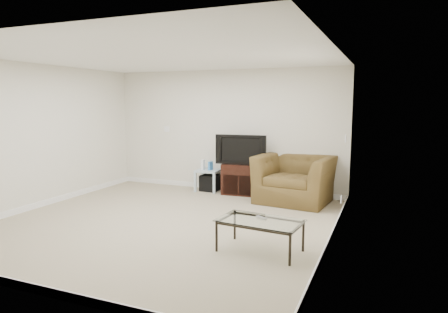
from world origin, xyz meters
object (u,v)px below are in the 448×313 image
at_px(subwoofer, 210,183).
at_px(side_table, 208,180).
at_px(tv_stand, 242,179).
at_px(television, 242,149).
at_px(recliner, 295,171).
at_px(coffee_table, 260,236).

bearing_deg(subwoofer, side_table, -143.41).
xyz_separation_m(side_table, subwoofer, (0.03, 0.02, -0.07)).
height_order(tv_stand, television, television).
distance_m(tv_stand, recliner, 1.17).
bearing_deg(television, tv_stand, 88.68).
relative_size(television, subwoofer, 2.75).
xyz_separation_m(subwoofer, coffee_table, (2.00, -2.90, 0.04)).
relative_size(television, side_table, 2.04).
height_order(television, side_table, television).
xyz_separation_m(tv_stand, subwoofer, (-0.72, 0.02, -0.15)).
distance_m(recliner, coffee_table, 2.68).
bearing_deg(subwoofer, recliner, -7.75).
bearing_deg(subwoofer, coffee_table, -55.44).
relative_size(tv_stand, recliner, 0.56).
height_order(television, recliner, television).
xyz_separation_m(side_table, coffee_table, (2.03, -2.88, -0.02)).
bearing_deg(coffee_table, recliner, 93.48).
relative_size(subwoofer, recliner, 0.26).
height_order(television, coffee_table, television).
bearing_deg(coffee_table, tv_stand, 113.90).
height_order(tv_stand, subwoofer, tv_stand).
bearing_deg(tv_stand, side_table, 175.93).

